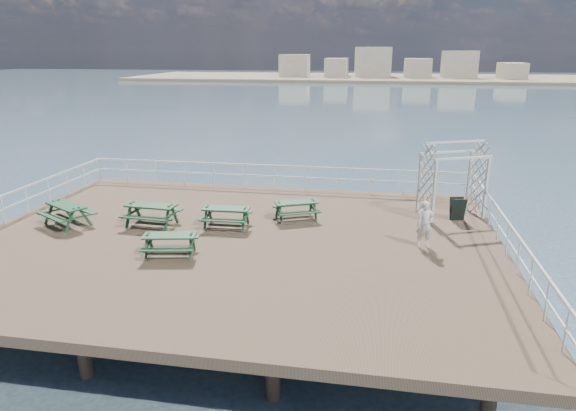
% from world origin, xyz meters
% --- Properties ---
extents(ground, '(18.00, 14.00, 0.30)m').
position_xyz_m(ground, '(0.00, 0.00, -0.15)').
color(ground, brown).
rests_on(ground, ground).
extents(sea_backdrop, '(300.00, 300.00, 9.20)m').
position_xyz_m(sea_backdrop, '(12.54, 134.07, -0.51)').
color(sea_backdrop, '#395160').
rests_on(sea_backdrop, ground).
extents(railing, '(17.77, 13.76, 1.10)m').
position_xyz_m(railing, '(-0.07, 2.57, 0.87)').
color(railing, silver).
rests_on(railing, ground).
extents(picnic_table_a, '(1.94, 1.61, 0.89)m').
position_xyz_m(picnic_table_a, '(-3.36, 0.81, 0.57)').
color(picnic_table_a, '#14381C').
rests_on(picnic_table_a, ground).
extents(picnic_table_b, '(1.74, 1.43, 0.82)m').
position_xyz_m(picnic_table_b, '(-0.60, 1.11, 0.53)').
color(picnic_table_b, '#14381C').
rests_on(picnic_table_b, ground).
extents(picnic_table_c, '(2.01, 1.86, 0.79)m').
position_xyz_m(picnic_table_c, '(1.76, 2.44, 0.50)').
color(picnic_table_c, '#14381C').
rests_on(picnic_table_c, ground).
extents(picnic_table_d, '(2.29, 2.16, 0.88)m').
position_xyz_m(picnic_table_d, '(-6.45, 0.30, 0.56)').
color(picnic_table_d, '#14381C').
rests_on(picnic_table_d, ground).
extents(picnic_table_e, '(1.85, 1.60, 0.79)m').
position_xyz_m(picnic_table_e, '(-1.54, -1.84, 0.51)').
color(picnic_table_e, '#14381C').
rests_on(picnic_table_e, ground).
extents(trellis_arbor, '(2.67, 2.10, 2.94)m').
position_xyz_m(trellis_arbor, '(7.60, 3.92, 1.30)').
color(trellis_arbor, silver).
rests_on(trellis_arbor, ground).
extents(sandwich_board, '(0.63, 0.53, 0.89)m').
position_xyz_m(sandwich_board, '(7.80, 3.37, 0.43)').
color(sandwich_board, black).
rests_on(sandwich_board, ground).
extents(person, '(0.63, 0.49, 1.56)m').
position_xyz_m(person, '(6.35, 0.33, 0.78)').
color(person, silver).
rests_on(person, ground).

